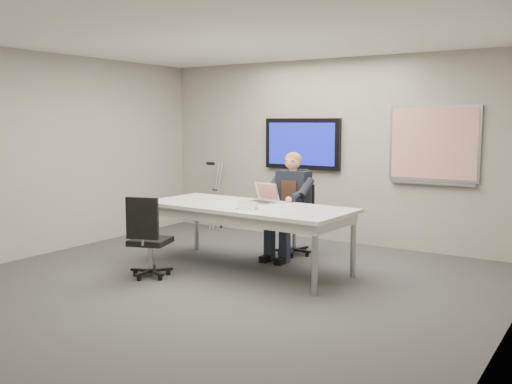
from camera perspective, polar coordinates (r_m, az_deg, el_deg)
The scene contains 15 objects.
floor at distance 6.53m, azimuth -4.03°, elevation -9.42°, with size 6.00×6.00×0.02m, color #3C3B3E.
ceiling at distance 6.33m, azimuth -4.26°, elevation 15.66°, with size 6.00×6.00×0.02m, color white.
wall_back at distance 8.85m, azimuth 7.65°, elevation 4.09°, with size 6.00×0.02×2.80m, color gray.
wall_left at distance 8.43m, azimuth -20.69°, elevation 3.55°, with size 0.02×6.00×2.80m, color gray.
wall_right at distance 5.08m, azimuth 24.02°, elevation 1.34°, with size 0.02×6.00×2.80m, color gray.
conference_table at distance 7.10m, azimuth -0.94°, elevation -2.06°, with size 2.70×1.22×0.82m.
tv_display at distance 9.03m, azimuth 4.64°, elevation 4.83°, with size 1.30×0.09×0.80m.
whiteboard at distance 8.28m, azimuth 17.35°, elevation 4.53°, with size 1.25×0.08×1.10m.
office_chair_far at distance 8.01m, azimuth 3.99°, elevation -4.07°, with size 0.47×0.47×0.98m.
office_chair_near at distance 6.93m, azimuth -10.64°, elevation -5.93°, with size 0.59×0.59×0.99m.
seated_person at distance 7.74m, azimuth 3.10°, elevation -2.40°, with size 0.44×0.76×1.44m.
crutch at distance 9.81m, azimuth -4.03°, elevation -0.27°, with size 0.16×0.36×1.20m, color #A8A9AF, non-canonical shape.
laptop at distance 7.29m, azimuth 0.73°, elevation -0.58°, with size 0.38×0.37×0.25m.
name_tent at distance 6.74m, azimuth -0.85°, elevation -1.32°, with size 0.25×0.07×0.10m, color white, non-canonical shape.
pen at distance 6.80m, azimuth -1.58°, elevation -1.62°, with size 0.01×0.01×0.13m, color black.
Camera 1 is at (3.77, -5.00, 1.86)m, focal length 40.00 mm.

